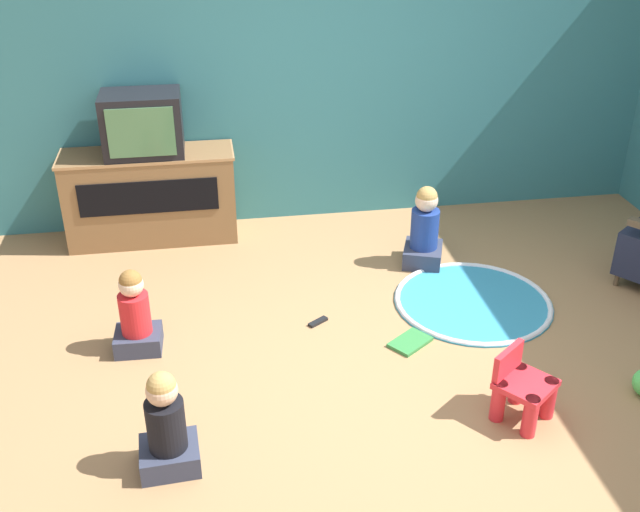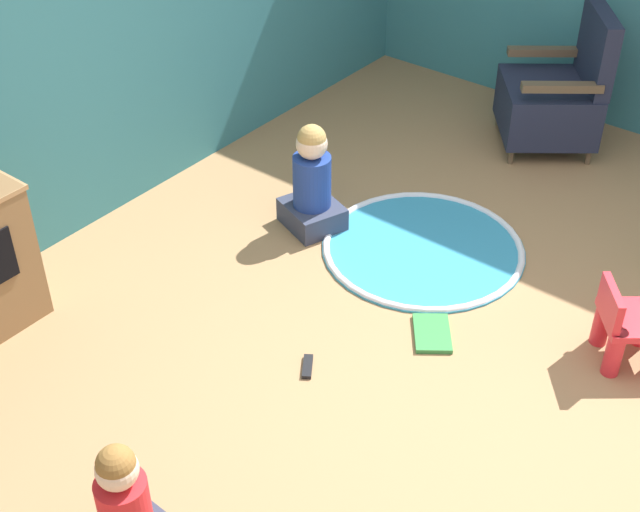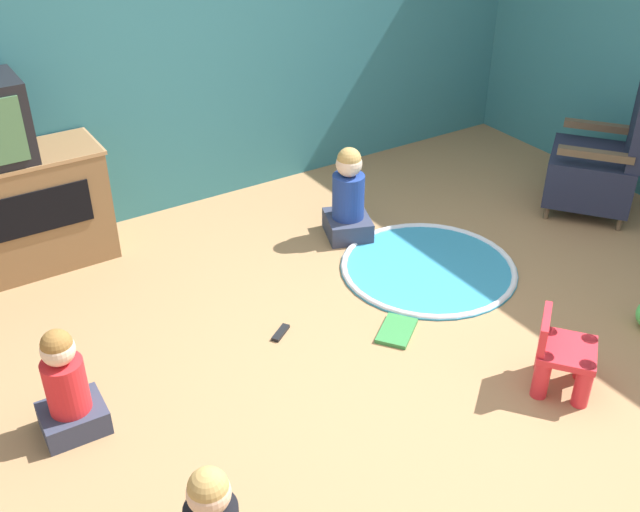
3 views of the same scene
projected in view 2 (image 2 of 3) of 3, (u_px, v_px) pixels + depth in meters
The scene contains 8 objects.
ground_plane at pixel (447, 367), 4.17m from camera, with size 30.00×30.00×0.00m, color #9E754C.
black_armchair at pixel (556, 96), 5.67m from camera, with size 0.82×0.82×0.91m.
yellow_kid_chair at pixel (628, 328), 4.12m from camera, with size 0.40×0.40×0.41m.
play_mat at pixel (423, 248), 4.92m from camera, with size 1.12×1.12×0.04m.
child_watching_left at pixel (312, 184), 4.95m from camera, with size 0.38×0.41×0.64m.
child_watching_center at pixel (125, 511), 3.22m from camera, with size 0.30×0.27×0.58m.
book at pixel (432, 333), 4.35m from camera, with size 0.32×0.30×0.02m.
remote_control at pixel (308, 367), 4.16m from camera, with size 0.15×0.12×0.02m.
Camera 2 is at (-2.76, -1.40, 2.91)m, focal length 50.00 mm.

